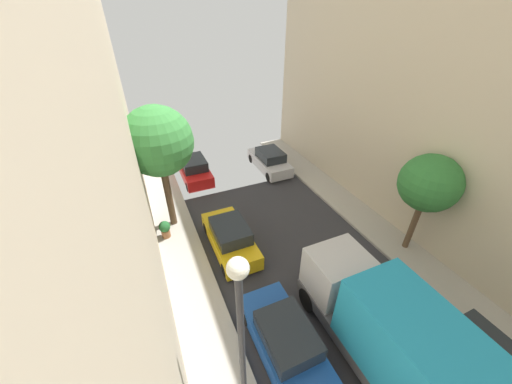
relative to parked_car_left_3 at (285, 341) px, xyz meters
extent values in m
cube|color=#194799|center=(0.00, 0.04, -0.17)|extent=(1.76, 4.20, 0.76)
cube|color=#1E2328|center=(0.00, -0.11, 0.53)|extent=(1.56, 2.10, 0.64)
cylinder|color=black|center=(-0.78, 1.59, -0.40)|extent=(0.22, 0.64, 0.64)
cylinder|color=black|center=(0.78, 1.59, -0.40)|extent=(0.22, 0.64, 0.64)
cylinder|color=black|center=(0.78, -1.51, -0.40)|extent=(0.22, 0.64, 0.64)
cube|color=gold|center=(0.00, 5.65, -0.17)|extent=(1.76, 4.20, 0.76)
cube|color=#1E2328|center=(0.00, 5.50, 0.53)|extent=(1.56, 2.10, 0.64)
cylinder|color=black|center=(-0.78, 7.20, -0.40)|extent=(0.22, 0.64, 0.64)
cylinder|color=black|center=(0.78, 7.20, -0.40)|extent=(0.22, 0.64, 0.64)
cylinder|color=black|center=(-0.78, 4.10, -0.40)|extent=(0.22, 0.64, 0.64)
cylinder|color=black|center=(0.78, 4.10, -0.40)|extent=(0.22, 0.64, 0.64)
cube|color=red|center=(0.00, 13.26, -0.17)|extent=(1.76, 4.20, 0.76)
cube|color=#1E2328|center=(0.00, 13.11, 0.53)|extent=(1.56, 2.10, 0.64)
cylinder|color=black|center=(-0.78, 14.81, -0.40)|extent=(0.22, 0.64, 0.64)
cylinder|color=black|center=(0.78, 14.81, -0.40)|extent=(0.22, 0.64, 0.64)
cylinder|color=black|center=(-0.78, 11.71, -0.40)|extent=(0.22, 0.64, 0.64)
cylinder|color=black|center=(0.78, 11.71, -0.40)|extent=(0.22, 0.64, 0.64)
cube|color=#1E6638|center=(5.40, -2.89, -0.17)|extent=(1.76, 4.20, 0.76)
cube|color=#1E2328|center=(5.40, -3.04, 0.53)|extent=(1.56, 2.10, 0.64)
cylinder|color=black|center=(4.62, -1.34, -0.40)|extent=(0.22, 0.64, 0.64)
cylinder|color=black|center=(6.18, -1.34, -0.40)|extent=(0.22, 0.64, 0.64)
cube|color=silver|center=(5.40, 12.33, -0.17)|extent=(1.76, 4.20, 0.76)
cube|color=#1E2328|center=(5.40, 12.18, 0.53)|extent=(1.56, 2.10, 0.64)
cylinder|color=black|center=(4.62, 13.88, -0.40)|extent=(0.22, 0.64, 0.64)
cylinder|color=black|center=(6.18, 13.88, -0.40)|extent=(0.22, 0.64, 0.64)
cylinder|color=black|center=(4.62, 10.78, -0.40)|extent=(0.22, 0.64, 0.64)
cylinder|color=black|center=(6.18, 10.78, -0.40)|extent=(0.22, 0.64, 0.64)
cube|color=#4C4C51|center=(2.70, -1.39, 0.01)|extent=(2.20, 6.60, 0.50)
cube|color=#B7B7BC|center=(2.70, 1.01, 1.11)|extent=(2.10, 1.80, 1.70)
cube|color=#1E8CB7|center=(2.70, -2.39, 1.46)|extent=(2.24, 4.20, 2.40)
cylinder|color=black|center=(1.72, 1.21, -0.24)|extent=(0.30, 0.96, 0.96)
cylinder|color=black|center=(3.68, 1.21, -0.24)|extent=(0.30, 0.96, 0.96)
cylinder|color=brown|center=(-2.27, 8.62, 1.22)|extent=(0.36, 0.36, 3.58)
sphere|color=#38843D|center=(-2.27, 8.62, 4.26)|extent=(3.32, 3.32, 3.32)
cylinder|color=brown|center=(7.99, 2.11, 0.80)|extent=(0.27, 0.27, 2.74)
sphere|color=#2D7233|center=(7.99, 2.11, 3.12)|extent=(2.54, 2.54, 2.54)
cylinder|color=brown|center=(-2.83, 7.62, -0.35)|extent=(0.44, 0.44, 0.43)
sphere|color=#23602D|center=(-2.83, 7.62, 0.09)|extent=(0.58, 0.58, 0.58)
cylinder|color=#333338|center=(-1.90, -1.06, 2.35)|extent=(0.16, 0.16, 5.85)
sphere|color=white|center=(-1.90, -1.06, 5.50)|extent=(0.44, 0.44, 0.44)
camera|label=1|loc=(-3.02, -4.44, 9.47)|focal=19.92mm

